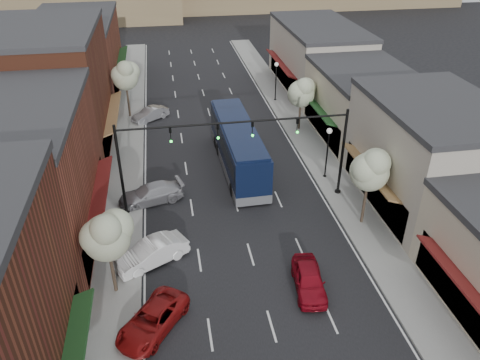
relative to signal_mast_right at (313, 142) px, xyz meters
name	(u,v)px	position (x,y,z in m)	size (l,w,h in m)	color
ground	(257,275)	(-5.62, -8.00, -4.62)	(160.00, 160.00, 0.00)	black
sidewalk_left	(127,148)	(-14.02, 10.50, -4.55)	(2.80, 73.00, 0.15)	gray
sidewalk_right	(304,135)	(2.78, 10.50, -4.55)	(2.80, 73.00, 0.15)	gray
curb_left	(142,147)	(-12.62, 10.50, -4.55)	(0.25, 73.00, 0.17)	gray
curb_right	(290,136)	(1.38, 10.50, -4.55)	(0.25, 73.00, 0.17)	gray
bldg_left_midnear	(14,180)	(-19.85, -2.00, 0.03)	(10.14, 14.10, 9.40)	brown
bldg_left_midfar	(51,91)	(-19.86, 12.00, 0.78)	(10.14, 14.10, 10.90)	brown
bldg_left_far	(77,54)	(-19.84, 28.00, -0.46)	(10.14, 18.10, 8.40)	brown
bldg_right_midnear	(429,155)	(8.10, -2.00, -0.72)	(9.14, 12.10, 7.90)	#A79E8F
bldg_right_midfar	(362,104)	(8.08, 10.00, -1.46)	(9.14, 12.10, 6.40)	#BDAF96
bldg_right_far	(317,57)	(8.09, 24.00, -0.96)	(9.14, 16.10, 7.40)	#A79E8F
signal_mast_right	(313,142)	(0.00, 0.00, 0.00)	(8.22, 0.46, 7.00)	black
signal_mast_left	(154,155)	(-11.24, 0.00, 0.00)	(8.22, 0.46, 7.00)	black
tree_right_near	(371,169)	(2.73, -4.05, -0.17)	(2.85, 2.65, 5.95)	#47382B
tree_right_far	(302,91)	(2.73, 11.95, -0.63)	(2.85, 2.65, 5.43)	#47382B
tree_left_near	(107,234)	(-13.87, -8.05, -0.40)	(2.85, 2.65, 5.69)	#47382B
tree_left_far	(125,75)	(-13.87, 17.95, -0.02)	(2.85, 2.65, 6.13)	#47382B
lamp_post_near	(328,145)	(2.18, 2.50, -1.62)	(0.44, 0.44, 4.44)	black
lamp_post_far	(276,75)	(2.18, 20.00, -1.62)	(0.44, 0.44, 4.44)	black
coach_bus	(238,146)	(-4.52, 5.49, -2.62)	(3.06, 12.68, 3.85)	black
red_hatchback	(309,279)	(-2.88, -9.60, -3.92)	(1.67, 4.14, 1.41)	maroon
parked_car_a	(153,320)	(-11.82, -11.08, -3.99)	(2.11, 4.58, 1.27)	maroon
parked_car_b	(152,253)	(-11.82, -5.72, -3.86)	(1.61, 4.63, 1.53)	white
parked_car_c	(151,194)	(-11.82, 1.30, -3.92)	(1.97, 4.85, 1.41)	#AAA9AF
parked_car_e	(150,114)	(-11.79, 16.91, -3.97)	(1.38, 3.95, 1.30)	#A3A3A8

